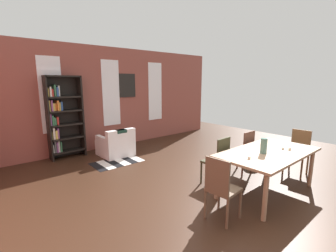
# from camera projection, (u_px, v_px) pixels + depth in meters

# --- Properties ---
(ground_plane) EXTENTS (10.92, 10.92, 0.00)m
(ground_plane) POSITION_uv_depth(u_px,v_px,m) (226.00, 195.00, 4.09)
(ground_plane) COLOR #382115
(back_wall_brick) EXTENTS (8.06, 0.12, 2.96)m
(back_wall_brick) POSITION_uv_depth(u_px,v_px,m) (110.00, 98.00, 7.00)
(back_wall_brick) COLOR brown
(back_wall_brick) RESTS_ON ground
(window_pane_0) EXTENTS (0.55, 0.02, 1.93)m
(window_pane_0) POSITION_uv_depth(u_px,v_px,m) (51.00, 95.00, 5.88)
(window_pane_0) COLOR white
(window_pane_1) EXTENTS (0.55, 0.02, 1.93)m
(window_pane_1) POSITION_uv_depth(u_px,v_px,m) (111.00, 93.00, 6.92)
(window_pane_1) COLOR white
(window_pane_2) EXTENTS (0.55, 0.02, 1.93)m
(window_pane_2) POSITION_uv_depth(u_px,v_px,m) (155.00, 92.00, 7.97)
(window_pane_2) COLOR white
(dining_table) EXTENTS (1.96, 1.05, 0.76)m
(dining_table) POSITION_uv_depth(u_px,v_px,m) (268.00, 155.00, 4.10)
(dining_table) COLOR #99775B
(dining_table) RESTS_ON ground
(vase_on_table) EXTENTS (0.11, 0.11, 0.26)m
(vase_on_table) POSITION_uv_depth(u_px,v_px,m) (264.00, 146.00, 3.94)
(vase_on_table) COLOR #4C7266
(vase_on_table) RESTS_ON dining_table
(tealight_candle_0) EXTENTS (0.04, 0.04, 0.04)m
(tealight_candle_0) POSITION_uv_depth(u_px,v_px,m) (290.00, 149.00, 4.16)
(tealight_candle_0) COLOR silver
(tealight_candle_0) RESTS_ON dining_table
(tealight_candle_1) EXTENTS (0.04, 0.04, 0.04)m
(tealight_candle_1) POSITION_uv_depth(u_px,v_px,m) (249.00, 158.00, 3.68)
(tealight_candle_1) COLOR silver
(tealight_candle_1) RESTS_ON dining_table
(tealight_candle_2) EXTENTS (0.04, 0.04, 0.04)m
(tealight_candle_2) POSITION_uv_depth(u_px,v_px,m) (283.00, 148.00, 4.21)
(tealight_candle_2) COLOR silver
(tealight_candle_2) RESTS_ON dining_table
(dining_chair_head_right) EXTENTS (0.42, 0.42, 0.95)m
(dining_chair_head_right) POSITION_uv_depth(u_px,v_px,m) (298.00, 150.00, 5.00)
(dining_chair_head_right) COLOR brown
(dining_chair_head_right) RESTS_ON ground
(dining_chair_head_left) EXTENTS (0.43, 0.43, 0.95)m
(dining_chair_head_left) POSITION_uv_depth(u_px,v_px,m) (221.00, 187.00, 3.27)
(dining_chair_head_left) COLOR brown
(dining_chair_head_left) RESTS_ON ground
(dining_chair_far_right) EXTENTS (0.40, 0.40, 0.95)m
(dining_chair_far_right) POSITION_uv_depth(u_px,v_px,m) (244.00, 151.00, 4.98)
(dining_chair_far_right) COLOR #503024
(dining_chair_far_right) RESTS_ON ground
(dining_chair_far_left) EXTENTS (0.42, 0.42, 0.95)m
(dining_chair_far_left) POSITION_uv_depth(u_px,v_px,m) (218.00, 159.00, 4.42)
(dining_chair_far_left) COLOR #31301C
(dining_chair_far_left) RESTS_ON ground
(bookshelf_tall) EXTENTS (0.86, 0.33, 2.12)m
(bookshelf_tall) POSITION_uv_depth(u_px,v_px,m) (62.00, 117.00, 5.94)
(bookshelf_tall) COLOR black
(bookshelf_tall) RESTS_ON ground
(armchair_white) EXTENTS (0.81, 0.81, 0.75)m
(armchair_white) POSITION_uv_depth(u_px,v_px,m) (116.00, 145.00, 6.28)
(armchair_white) COLOR white
(armchair_white) RESTS_ON ground
(potted_plant_by_shelf) EXTENTS (0.37, 0.37, 0.49)m
(potted_plant_by_shelf) POSITION_uv_depth(u_px,v_px,m) (254.00, 154.00, 5.59)
(potted_plant_by_shelf) COLOR silver
(potted_plant_by_shelf) RESTS_ON ground
(striped_rug) EXTENTS (1.21, 0.72, 0.01)m
(striped_rug) POSITION_uv_depth(u_px,v_px,m) (117.00, 162.00, 5.78)
(striped_rug) COLOR black
(striped_rug) RESTS_ON ground
(framed_picture) EXTENTS (0.56, 0.03, 0.72)m
(framed_picture) POSITION_uv_depth(u_px,v_px,m) (127.00, 86.00, 7.23)
(framed_picture) COLOR black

